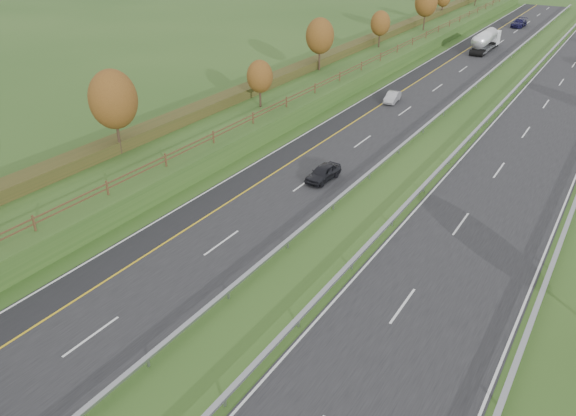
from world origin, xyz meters
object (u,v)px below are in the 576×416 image
at_px(car_silver_mid, 392,97).
at_px(road_tanker, 486,40).
at_px(car_dark_near, 323,173).
at_px(car_small_far, 519,23).

bearing_deg(car_silver_mid, road_tanker, 80.08).
relative_size(car_dark_near, car_silver_mid, 1.07).
bearing_deg(road_tanker, car_dark_near, -88.35).
distance_m(car_silver_mid, car_small_far, 62.99).
bearing_deg(car_silver_mid, car_small_far, 81.39).
xyz_separation_m(car_silver_mid, car_small_far, (2.11, 62.96, 0.18)).
xyz_separation_m(car_dark_near, car_silver_mid, (-3.82, 25.17, -0.07)).
distance_m(road_tanker, car_dark_near, 61.46).
distance_m(road_tanker, car_silver_mid, 36.33).
height_order(road_tanker, car_dark_near, road_tanker).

